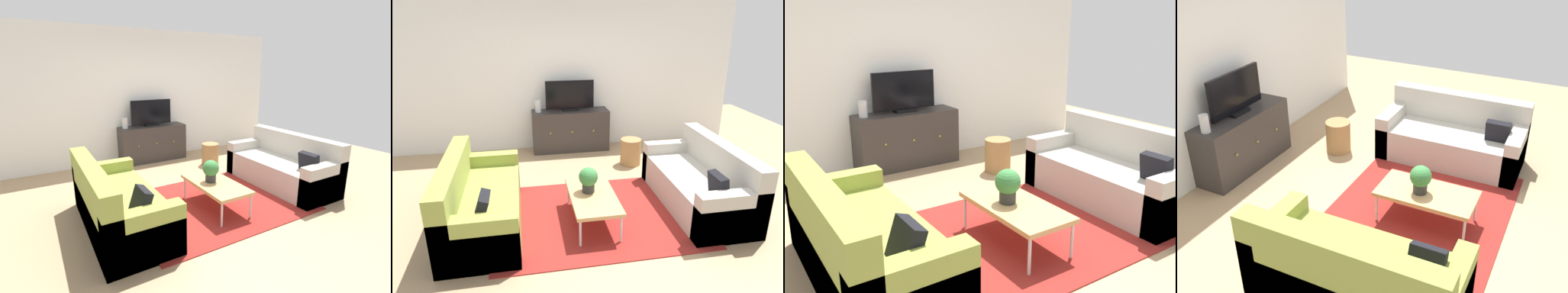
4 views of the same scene
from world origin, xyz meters
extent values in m
plane|color=tan|center=(0.00, 0.00, 0.00)|extent=(10.00, 10.00, 0.00)
cube|color=white|center=(0.00, 2.55, 1.35)|extent=(6.40, 0.12, 2.70)
cube|color=maroon|center=(0.00, -0.15, 0.01)|extent=(2.50, 1.90, 0.01)
cube|color=olive|center=(-1.35, -0.10, 0.22)|extent=(0.83, 1.85, 0.44)
cube|color=olive|center=(-1.67, -0.10, 0.42)|extent=(0.20, 1.85, 0.85)
cube|color=olive|center=(-1.35, 0.74, 0.30)|extent=(0.83, 0.18, 0.60)
cube|color=olive|center=(-1.35, -0.94, 0.30)|extent=(0.83, 0.18, 0.60)
cube|color=black|center=(-1.30, -0.70, 0.56)|extent=(0.19, 0.30, 0.32)
cube|color=#B2ADA3|center=(1.35, -0.10, 0.22)|extent=(0.83, 1.85, 0.44)
cube|color=#B2ADA3|center=(1.67, -0.10, 0.42)|extent=(0.20, 1.85, 0.85)
cube|color=#B2ADA3|center=(1.35, 0.74, 0.30)|extent=(0.83, 0.18, 0.60)
cube|color=#B2ADA3|center=(1.35, -0.94, 0.30)|extent=(0.83, 0.18, 0.60)
cube|color=black|center=(1.30, -0.70, 0.56)|extent=(0.15, 0.30, 0.31)
cube|color=tan|center=(-0.07, -0.27, 0.36)|extent=(0.54, 1.05, 0.04)
cylinder|color=silver|center=(-0.30, -0.75, 0.17)|extent=(0.03, 0.03, 0.34)
cylinder|color=silver|center=(0.16, -0.75, 0.17)|extent=(0.03, 0.03, 0.34)
cylinder|color=silver|center=(-0.30, 0.21, 0.17)|extent=(0.03, 0.03, 0.34)
cylinder|color=silver|center=(0.16, 0.21, 0.17)|extent=(0.03, 0.03, 0.34)
cylinder|color=#2D2D2D|center=(-0.11, -0.20, 0.43)|extent=(0.15, 0.15, 0.11)
sphere|color=#387A3D|center=(-0.11, -0.20, 0.58)|extent=(0.23, 0.23, 0.23)
cube|color=#332D2B|center=(0.02, 2.27, 0.38)|extent=(1.39, 0.44, 0.75)
sphere|color=#B79338|center=(-0.37, 2.04, 0.41)|extent=(0.03, 0.03, 0.03)
sphere|color=#B79338|center=(0.02, 2.04, 0.41)|extent=(0.03, 0.03, 0.03)
sphere|color=#B79338|center=(0.41, 2.04, 0.41)|extent=(0.03, 0.03, 0.03)
cube|color=black|center=(0.02, 2.29, 0.77)|extent=(0.28, 0.16, 0.04)
cube|color=black|center=(0.02, 2.29, 1.04)|extent=(0.87, 0.04, 0.50)
cylinder|color=silver|center=(-0.55, 2.27, 0.86)|extent=(0.11, 0.11, 0.21)
cylinder|color=#9E7547|center=(0.92, 1.38, 0.22)|extent=(0.34, 0.34, 0.44)
camera|label=1|loc=(-2.17, -3.32, 1.89)|focal=26.25mm
camera|label=2|loc=(-0.83, -3.98, 2.39)|focal=32.75mm
camera|label=3|loc=(-2.27, -3.05, 1.95)|focal=39.95mm
camera|label=4|loc=(-3.92, -1.50, 3.06)|focal=41.65mm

